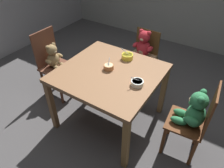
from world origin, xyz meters
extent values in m
cube|color=#4D4A4B|center=(0.00, 0.00, -0.02)|extent=(5.20, 5.20, 0.04)
cube|color=brown|center=(0.00, 0.00, 0.72)|extent=(1.06, 1.02, 0.04)
cube|color=brown|center=(-0.49, -0.47, 0.35)|extent=(0.06, 0.06, 0.70)
cube|color=olive|center=(0.49, -0.47, 0.35)|extent=(0.06, 0.06, 0.70)
cube|color=brown|center=(-0.49, 0.47, 0.35)|extent=(0.06, 0.06, 0.70)
cube|color=olive|center=(0.49, 0.47, 0.35)|extent=(0.06, 0.06, 0.70)
cube|color=brown|center=(-0.89, 0.06, 0.43)|extent=(0.42, 0.41, 0.02)
cube|color=brown|center=(-1.08, 0.07, 0.68)|extent=(0.03, 0.37, 0.49)
cylinder|color=brown|center=(-0.72, -0.11, 0.21)|extent=(0.04, 0.04, 0.42)
cylinder|color=brown|center=(-0.71, 0.23, 0.21)|extent=(0.04, 0.04, 0.42)
cylinder|color=brown|center=(-1.07, -0.10, 0.21)|extent=(0.04, 0.04, 0.42)
cylinder|color=brown|center=(-1.06, 0.24, 0.21)|extent=(0.04, 0.04, 0.42)
ellipsoid|color=#97794C|center=(-0.96, 0.06, 0.54)|extent=(0.15, 0.18, 0.20)
ellipsoid|color=beige|center=(-0.91, 0.06, 0.53)|extent=(0.06, 0.10, 0.12)
sphere|color=#97794C|center=(-0.95, 0.06, 0.69)|extent=(0.14, 0.14, 0.14)
ellipsoid|color=beige|center=(-0.90, 0.06, 0.68)|extent=(0.05, 0.06, 0.04)
sphere|color=#97794C|center=(-0.96, 0.01, 0.75)|extent=(0.05, 0.05, 0.05)
sphere|color=#97794C|center=(-0.96, 0.11, 0.75)|extent=(0.05, 0.05, 0.05)
ellipsoid|color=#97794C|center=(-0.94, -0.04, 0.57)|extent=(0.12, 0.06, 0.06)
ellipsoid|color=#97794C|center=(-0.94, 0.16, 0.57)|extent=(0.12, 0.06, 0.06)
ellipsoid|color=#97794C|center=(-0.86, 0.01, 0.47)|extent=(0.13, 0.06, 0.06)
ellipsoid|color=#97794C|center=(-0.85, 0.11, 0.47)|extent=(0.13, 0.06, 0.06)
cube|color=brown|center=(-0.04, 0.87, 0.43)|extent=(0.41, 0.39, 0.02)
cube|color=brown|center=(-0.03, 1.05, 0.63)|extent=(0.36, 0.03, 0.39)
cylinder|color=brown|center=(-0.21, 0.72, 0.21)|extent=(0.04, 0.04, 0.42)
cylinder|color=brown|center=(0.12, 0.70, 0.21)|extent=(0.04, 0.04, 0.42)
cylinder|color=brown|center=(-0.20, 1.03, 0.21)|extent=(0.04, 0.04, 0.42)
cylinder|color=brown|center=(0.14, 1.02, 0.21)|extent=(0.04, 0.04, 0.42)
cube|color=tan|center=(-0.04, 0.87, 0.46)|extent=(0.38, 0.36, 0.04)
ellipsoid|color=#B52630|center=(-0.03, 0.94, 0.59)|extent=(0.21, 0.18, 0.24)
ellipsoid|color=#C9B58D|center=(-0.04, 0.88, 0.58)|extent=(0.12, 0.07, 0.14)
sphere|color=#B52630|center=(-0.03, 0.93, 0.77)|extent=(0.17, 0.17, 0.17)
ellipsoid|color=#C9B58D|center=(-0.04, 0.86, 0.76)|extent=(0.07, 0.06, 0.05)
sphere|color=#B52630|center=(-0.09, 0.94, 0.83)|extent=(0.06, 0.06, 0.06)
sphere|color=#B52630|center=(0.02, 0.93, 0.83)|extent=(0.06, 0.06, 0.06)
ellipsoid|color=#B52630|center=(-0.15, 0.91, 0.62)|extent=(0.07, 0.14, 0.07)
ellipsoid|color=#B52630|center=(0.08, 0.90, 0.62)|extent=(0.07, 0.14, 0.07)
ellipsoid|color=#B52630|center=(-0.10, 0.82, 0.51)|extent=(0.08, 0.16, 0.07)
ellipsoid|color=#B52630|center=(0.02, 0.81, 0.51)|extent=(0.08, 0.16, 0.07)
cube|color=brown|center=(0.89, 0.04, 0.43)|extent=(0.39, 0.39, 0.02)
cube|color=brown|center=(1.06, 0.06, 0.68)|extent=(0.04, 0.33, 0.48)
cylinder|color=brown|center=(0.73, 0.18, 0.21)|extent=(0.04, 0.04, 0.42)
cylinder|color=brown|center=(0.75, -0.12, 0.21)|extent=(0.04, 0.04, 0.42)
cylinder|color=brown|center=(1.03, 0.21, 0.21)|extent=(0.04, 0.04, 0.42)
cylinder|color=brown|center=(1.05, -0.09, 0.21)|extent=(0.04, 0.04, 0.42)
ellipsoid|color=#317F4D|center=(0.95, 0.05, 0.56)|extent=(0.20, 0.23, 0.25)
ellipsoid|color=#D6BA88|center=(0.89, 0.05, 0.55)|extent=(0.07, 0.12, 0.15)
sphere|color=#317F4D|center=(0.94, 0.05, 0.75)|extent=(0.17, 0.17, 0.17)
ellipsoid|color=#D6BA88|center=(0.88, 0.04, 0.74)|extent=(0.06, 0.07, 0.05)
sphere|color=#317F4D|center=(0.95, 0.11, 0.81)|extent=(0.06, 0.06, 0.06)
sphere|color=#317F4D|center=(0.96, -0.01, 0.81)|extent=(0.06, 0.06, 0.06)
ellipsoid|color=#317F4D|center=(0.92, 0.17, 0.60)|extent=(0.15, 0.08, 0.07)
ellipsoid|color=#317F4D|center=(0.94, -0.07, 0.60)|extent=(0.15, 0.08, 0.07)
ellipsoid|color=#317F4D|center=(0.82, 0.10, 0.48)|extent=(0.17, 0.09, 0.08)
ellipsoid|color=#317F4D|center=(0.83, -0.02, 0.48)|extent=(0.17, 0.09, 0.08)
cylinder|color=#BA7746|center=(-0.03, 0.03, 0.77)|extent=(0.11, 0.11, 0.06)
cylinder|color=#BA7746|center=(-0.03, 0.03, 0.75)|extent=(0.06, 0.06, 0.01)
cylinder|color=#D2BB8D|center=(-0.03, 0.03, 0.80)|extent=(0.09, 0.09, 0.01)
cylinder|color=#BCBCC1|center=(-0.04, 0.06, 0.83)|extent=(0.04, 0.07, 0.06)
ellipsoid|color=#BCBCC1|center=(-0.03, 0.02, 0.79)|extent=(0.03, 0.04, 0.01)
cylinder|color=yellow|center=(0.03, 0.33, 0.78)|extent=(0.14, 0.14, 0.06)
cylinder|color=yellow|center=(0.03, 0.33, 0.75)|extent=(0.07, 0.07, 0.01)
cylinder|color=beige|center=(0.03, 0.33, 0.80)|extent=(0.11, 0.11, 0.01)
cylinder|color=#BCBCC1|center=(0.00, 0.33, 0.84)|extent=(0.09, 0.02, 0.07)
ellipsoid|color=#BCBCC1|center=(0.04, 0.33, 0.80)|extent=(0.04, 0.03, 0.01)
cylinder|color=white|center=(0.36, -0.05, 0.77)|extent=(0.13, 0.13, 0.05)
cylinder|color=white|center=(0.36, -0.05, 0.75)|extent=(0.07, 0.07, 0.01)
cylinder|color=beige|center=(0.36, -0.05, 0.79)|extent=(0.10, 0.10, 0.01)
cylinder|color=#BCBCC1|center=(0.34, -0.07, 0.83)|extent=(0.06, 0.07, 0.06)
ellipsoid|color=#BCBCC1|center=(0.37, -0.04, 0.79)|extent=(0.04, 0.04, 0.01)
camera|label=1|loc=(1.02, -1.54, 2.04)|focal=33.34mm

